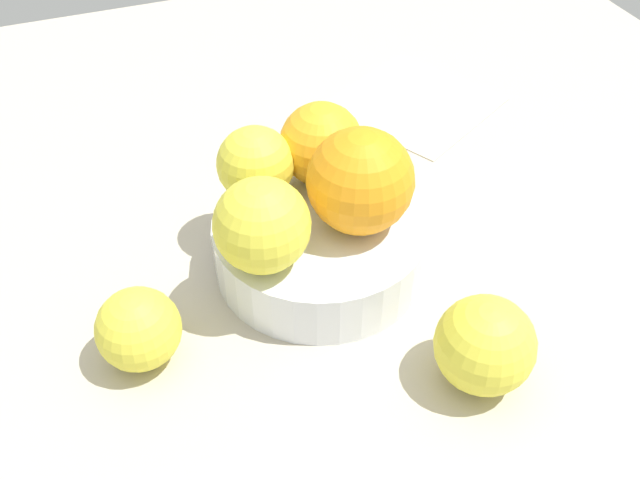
% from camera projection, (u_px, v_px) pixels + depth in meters
% --- Properties ---
extents(ground_plane, '(1.10, 1.10, 0.02)m').
position_uv_depth(ground_plane, '(320.00, 273.00, 0.61)').
color(ground_plane, '#BCB29E').
extents(fruit_bowl, '(0.17, 0.17, 0.05)m').
position_uv_depth(fruit_bowl, '(320.00, 245.00, 0.59)').
color(fruit_bowl, silver).
rests_on(fruit_bowl, ground_plane).
extents(orange_in_bowl_0, '(0.08, 0.08, 0.08)m').
position_uv_depth(orange_in_bowl_0, '(360.00, 181.00, 0.54)').
color(orange_in_bowl_0, orange).
rests_on(orange_in_bowl_0, fruit_bowl).
extents(orange_in_bowl_1, '(0.06, 0.06, 0.06)m').
position_uv_depth(orange_in_bowl_1, '(255.00, 164.00, 0.58)').
color(orange_in_bowl_1, yellow).
rests_on(orange_in_bowl_1, fruit_bowl).
extents(orange_in_bowl_2, '(0.07, 0.07, 0.07)m').
position_uv_depth(orange_in_bowl_2, '(321.00, 144.00, 0.59)').
color(orange_in_bowl_2, '#F9A823').
rests_on(orange_in_bowl_2, fruit_bowl).
extents(orange_in_bowl_3, '(0.07, 0.07, 0.07)m').
position_uv_depth(orange_in_bowl_3, '(262.00, 225.00, 0.52)').
color(orange_in_bowl_3, yellow).
rests_on(orange_in_bowl_3, fruit_bowl).
extents(orange_loose_0, '(0.06, 0.06, 0.06)m').
position_uv_depth(orange_loose_0, '(139.00, 329.00, 0.51)').
color(orange_loose_0, yellow).
rests_on(orange_loose_0, ground_plane).
extents(orange_loose_1, '(0.07, 0.07, 0.07)m').
position_uv_depth(orange_loose_1, '(485.00, 345.00, 0.50)').
color(orange_loose_1, yellow).
rests_on(orange_loose_1, ground_plane).
extents(folded_napkin, '(0.20, 0.20, 0.00)m').
position_uv_depth(folded_napkin, '(414.00, 103.00, 0.79)').
color(folded_napkin, beige).
rests_on(folded_napkin, ground_plane).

